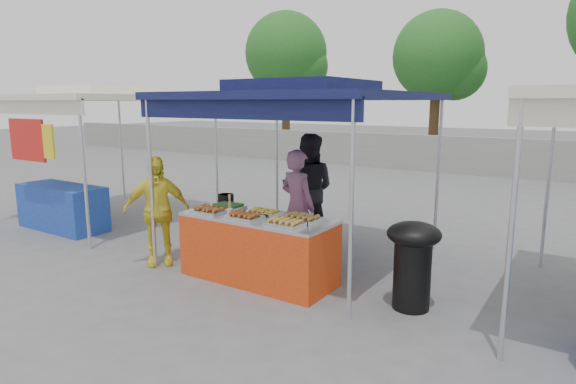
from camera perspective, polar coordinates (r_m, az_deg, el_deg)
The scene contains 22 objects.
ground_plane at distance 6.44m, azimuth -2.99°, elevation -10.05°, with size 80.00×80.00×0.00m, color #5F5F61.
back_wall at distance 16.33m, azimuth 20.59°, elevation 4.04°, with size 40.00×0.25×1.20m, color gray.
main_canopy at distance 6.83m, azimuth 1.74°, elevation 11.43°, with size 3.20×3.20×2.57m.
neighbor_stall_left at distance 9.76m, azimuth -22.83°, elevation 5.83°, with size 3.20×3.20×2.57m.
tree_0 at distance 21.95m, azimuth 0.15°, elevation 15.71°, with size 3.64×3.60×6.18m.
tree_1 at distance 19.02m, azimuth 17.75°, elevation 14.72°, with size 3.33×3.24×5.57m.
vendor_table at distance 6.23m, azimuth -3.57°, elevation -6.65°, with size 2.00×0.80×0.85m.
food_tray_fl at distance 6.31m, azimuth -9.36°, elevation -2.23°, with size 0.42×0.30×0.07m.
food_tray_fm at distance 5.94m, azimuth -5.19°, elevation -2.94°, with size 0.42×0.30×0.07m.
food_tray_fr at distance 5.59m, azimuth -0.37°, elevation -3.74°, with size 0.42×0.30×0.07m.
food_tray_bl at distance 6.54m, azimuth -7.10°, elevation -1.73°, with size 0.42×0.30×0.07m.
food_tray_bm at distance 6.17m, azimuth -2.85°, elevation -2.39°, with size 0.42×0.30×0.07m.
food_tray_br at distance 5.83m, azimuth 1.73°, elevation -3.17°, with size 0.42×0.30×0.07m.
cooking_pot at distance 6.90m, azimuth -7.38°, elevation -0.81°, with size 0.23×0.23×0.13m, color black.
skewer_cup at distance 6.08m, azimuth -6.91°, elevation -2.49°, with size 0.08×0.08×0.10m, color silver.
wok_burner at distance 5.51m, azimuth 14.58°, elevation -7.52°, with size 0.59×0.59×1.00m.
crate_left at distance 7.02m, azimuth -1.53°, elevation -6.89°, with size 0.53×0.37×0.32m, color #152EAB.
crate_right at distance 6.80m, azimuth 1.68°, elevation -7.49°, with size 0.53×0.37×0.32m, color #152EAB.
crate_stacked at distance 6.71m, azimuth 1.70°, elevation -4.94°, with size 0.53×0.37×0.32m, color #152EAB.
vendor_woman at distance 6.85m, azimuth 1.13°, elevation -1.69°, with size 0.59×0.39×1.62m, color #915C82.
helper_man at distance 7.71m, azimuth 2.38°, elevation 0.31°, with size 0.87×0.68×1.79m, color black.
customer_person at distance 6.97m, azimuth -15.30°, elevation -2.18°, with size 0.91×0.38×1.55m, color yellow.
Camera 1 is at (3.59, -4.84, 2.27)m, focal length 30.00 mm.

